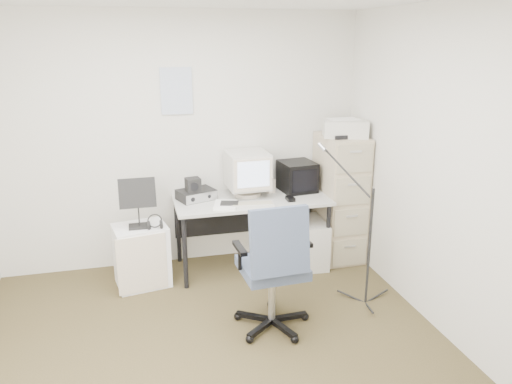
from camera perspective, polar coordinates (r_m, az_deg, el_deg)
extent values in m
cube|color=#3E361B|center=(3.83, -4.70, -18.64)|extent=(3.60, 3.60, 0.01)
cube|color=beige|center=(4.99, -8.60, 5.64)|extent=(3.60, 0.02, 2.50)
cube|color=beige|center=(1.68, 5.31, -18.94)|extent=(3.60, 0.02, 2.50)
cube|color=beige|center=(3.95, 21.49, 1.52)|extent=(0.02, 3.60, 2.50)
cube|color=white|center=(4.90, -9.09, 11.33)|extent=(0.30, 0.02, 0.44)
cube|color=tan|center=(5.24, 9.52, -0.64)|extent=(0.40, 0.60, 1.30)
cube|color=#B2B0A8|center=(5.03, 10.14, 7.17)|extent=(0.49, 0.40, 0.16)
cube|color=#B7B7B7|center=(5.02, -0.53, -4.67)|extent=(1.50, 0.70, 0.73)
cube|color=#B2B0A8|center=(4.94, -1.00, 2.09)|extent=(0.41, 0.43, 0.44)
cube|color=black|center=(5.12, 4.72, 1.80)|extent=(0.37, 0.38, 0.30)
cube|color=beige|center=(5.05, 1.68, 0.72)|extent=(0.09, 0.09, 0.14)
cube|color=#B2B0A8|center=(4.68, -0.42, -1.43)|extent=(0.42, 0.18, 0.02)
cube|color=black|center=(4.83, 3.93, -0.77)|extent=(0.07, 0.12, 0.04)
cube|color=black|center=(4.88, -6.86, -0.29)|extent=(0.40, 0.34, 0.10)
cube|color=black|center=(4.80, -7.21, 0.82)|extent=(0.15, 0.14, 0.13)
cube|color=white|center=(4.68, -3.53, -1.49)|extent=(0.27, 0.32, 0.02)
cube|color=#B2B0A8|center=(5.17, 6.48, -5.68)|extent=(0.26, 0.52, 0.47)
cube|color=#324254|center=(3.93, 1.86, -8.34)|extent=(0.66, 0.66, 1.09)
cube|color=white|center=(4.81, -12.95, -7.07)|extent=(0.53, 0.45, 0.58)
cube|color=black|center=(4.60, -13.35, -1.16)|extent=(0.34, 0.21, 0.47)
torus|color=black|center=(4.60, -11.48, -3.58)|extent=(0.19, 0.19, 0.03)
cylinder|color=black|center=(4.33, 12.98, -4.21)|extent=(0.03, 0.03, 1.37)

